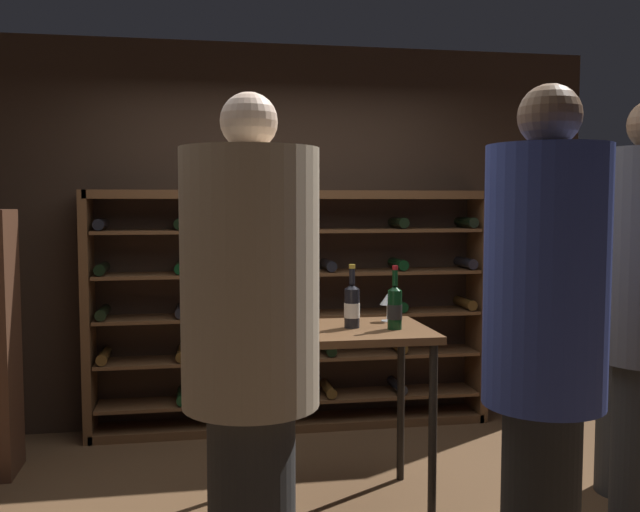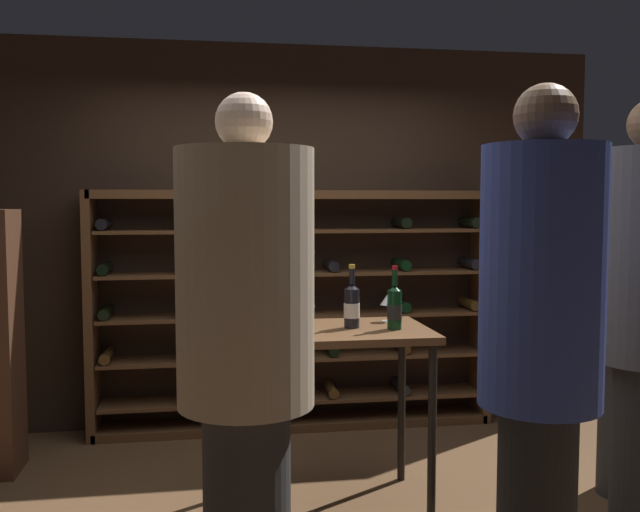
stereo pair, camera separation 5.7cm
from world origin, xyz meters
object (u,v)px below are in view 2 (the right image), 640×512
at_px(wine_glass_stemmed_left, 388,301).
at_px(person_guest_khaki, 540,337).
at_px(wine_bottle_gold_foil, 352,305).
at_px(wine_bottle_red_label, 395,307).
at_px(tasting_table, 336,352).
at_px(person_bystander_red_print, 246,341).
at_px(wine_glass_stemmed_center, 307,301).
at_px(wine_rack, 294,310).
at_px(person_guest_blue_shirt, 632,309).

bearing_deg(wine_glass_stemmed_left, person_guest_khaki, -81.82).
distance_m(wine_bottle_gold_foil, wine_bottle_red_label, 0.23).
height_order(tasting_table, wine_bottle_red_label, wine_bottle_red_label).
bearing_deg(person_bystander_red_print, wine_glass_stemmed_center, -80.21).
bearing_deg(wine_rack, wine_glass_stemmed_center, -93.11).
xyz_separation_m(wine_rack, person_guest_khaki, (0.59, -2.60, 0.28)).
height_order(person_bystander_red_print, wine_bottle_red_label, person_bystander_red_print).
bearing_deg(person_bystander_red_print, tasting_table, -89.27).
bearing_deg(person_guest_blue_shirt, wine_bottle_red_label, 129.12).
bearing_deg(person_guest_khaki, wine_rack, -63.46).
distance_m(person_guest_blue_shirt, person_guest_khaki, 1.58).
bearing_deg(wine_glass_stemmed_center, tasting_table, -62.53).
xyz_separation_m(person_guest_khaki, wine_glass_stemmed_center, (-0.65, 1.47, -0.06)).
xyz_separation_m(wine_bottle_gold_foil, wine_bottle_red_label, (0.21, -0.08, -0.00)).
bearing_deg(wine_glass_stemmed_center, wine_bottle_gold_foil, -46.44).
distance_m(person_guest_khaki, wine_glass_stemmed_center, 1.61).
relative_size(person_bystander_red_print, wine_glass_stemmed_left, 12.98).
height_order(person_guest_blue_shirt, wine_glass_stemmed_left, person_guest_blue_shirt).
height_order(wine_rack, tasting_table, wine_rack).
xyz_separation_m(person_bystander_red_print, wine_bottle_red_label, (0.83, 0.97, -0.04)).
distance_m(person_guest_blue_shirt, wine_glass_stemmed_center, 1.79).
bearing_deg(person_guest_khaki, wine_glass_stemmed_center, -52.38).
relative_size(wine_bottle_gold_foil, wine_glass_stemmed_left, 2.17).
distance_m(person_guest_blue_shirt, wine_bottle_gold_foil, 1.56).
relative_size(tasting_table, wine_glass_stemmed_center, 6.03).
bearing_deg(wine_glass_stemmed_center, wine_rack, 86.89).
bearing_deg(person_bystander_red_print, wine_bottle_gold_foil, -92.70).
relative_size(person_guest_khaki, wine_bottle_red_label, 6.12).
xyz_separation_m(tasting_table, person_guest_blue_shirt, (1.64, -0.11, 0.20)).
xyz_separation_m(tasting_table, wine_bottle_red_label, (0.30, -0.07, 0.24)).
height_order(tasting_table, wine_glass_stemmed_left, wine_glass_stemmed_left).
height_order(person_guest_khaki, wine_bottle_gold_foil, person_guest_khaki).
relative_size(person_bystander_red_print, wine_bottle_gold_foil, 5.98).
relative_size(wine_glass_stemmed_left, wine_glass_stemmed_center, 0.95).
distance_m(wine_bottle_gold_foil, wine_glass_stemmed_center, 0.30).
distance_m(tasting_table, person_guest_blue_shirt, 1.65).
height_order(tasting_table, wine_glass_stemmed_center, wine_glass_stemmed_center).
bearing_deg(person_guest_khaki, person_guest_blue_shirt, -120.66).
bearing_deg(wine_bottle_red_label, tasting_table, 167.12).
distance_m(person_guest_blue_shirt, person_bystander_red_print, 2.36).
relative_size(person_guest_blue_shirt, wine_bottle_red_label, 5.64).
relative_size(wine_rack, tasting_table, 2.92).
distance_m(person_bystander_red_print, wine_glass_stemmed_left, 1.49).
bearing_deg(wine_bottle_gold_foil, wine_bottle_red_label, -20.67).
height_order(person_guest_khaki, wine_glass_stemmed_left, person_guest_khaki).
xyz_separation_m(tasting_table, person_guest_khaki, (0.53, -1.24, 0.30)).
relative_size(person_bystander_red_print, wine_glass_stemmed_center, 12.37).
distance_m(wine_rack, tasting_table, 1.36).
distance_m(wine_rack, person_bystander_red_print, 2.46).
distance_m(person_guest_blue_shirt, wine_glass_stemmed_left, 1.34).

